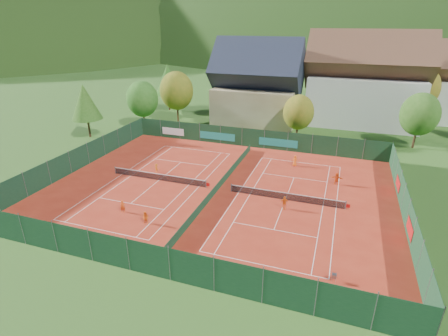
% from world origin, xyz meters
% --- Properties ---
extents(ground, '(600.00, 600.00, 0.00)m').
position_xyz_m(ground, '(0.00, 0.00, -0.02)').
color(ground, '#28531A').
rests_on(ground, ground).
extents(clay_pad, '(40.00, 32.00, 0.01)m').
position_xyz_m(clay_pad, '(0.00, 0.00, 0.01)').
color(clay_pad, '#A02817').
rests_on(clay_pad, ground).
extents(court_markings_left, '(11.03, 23.83, 0.00)m').
position_xyz_m(court_markings_left, '(-8.00, 0.00, 0.01)').
color(court_markings_left, white).
rests_on(court_markings_left, ground).
extents(court_markings_right, '(11.03, 23.83, 0.00)m').
position_xyz_m(court_markings_right, '(8.00, 0.00, 0.01)').
color(court_markings_right, white).
rests_on(court_markings_right, ground).
extents(tennis_net_left, '(13.30, 0.10, 1.02)m').
position_xyz_m(tennis_net_left, '(-7.85, 0.00, 0.51)').
color(tennis_net_left, '#59595B').
rests_on(tennis_net_left, ground).
extents(tennis_net_right, '(13.30, 0.10, 1.02)m').
position_xyz_m(tennis_net_right, '(8.15, 0.00, 0.51)').
color(tennis_net_right, '#59595B').
rests_on(tennis_net_right, ground).
extents(court_divider, '(0.03, 28.80, 1.00)m').
position_xyz_m(court_divider, '(0.00, 0.00, 0.50)').
color(court_divider, '#153A24').
rests_on(court_divider, ground).
extents(fence_north, '(40.00, 0.10, 3.00)m').
position_xyz_m(fence_north, '(-0.46, 15.99, 1.47)').
color(fence_north, '#13361D').
rests_on(fence_north, ground).
extents(fence_south, '(40.00, 0.04, 3.00)m').
position_xyz_m(fence_south, '(0.00, -16.00, 1.50)').
color(fence_south, '#12321C').
rests_on(fence_south, ground).
extents(fence_west, '(0.04, 32.00, 3.00)m').
position_xyz_m(fence_west, '(-20.00, 0.00, 1.50)').
color(fence_west, '#133520').
rests_on(fence_west, ground).
extents(fence_east, '(0.09, 32.00, 3.00)m').
position_xyz_m(fence_east, '(20.00, 0.05, 1.48)').
color(fence_east, '#14381F').
rests_on(fence_east, ground).
extents(chalet, '(16.20, 12.00, 16.00)m').
position_xyz_m(chalet, '(-3.00, 30.00, 6.62)').
color(chalet, tan).
rests_on(chalet, ground).
extents(hotel_block_a, '(21.60, 11.00, 17.25)m').
position_xyz_m(hotel_block_a, '(16.00, 36.00, 7.38)').
color(hotel_block_a, silver).
rests_on(hotel_block_a, ground).
extents(hotel_block_b, '(17.28, 10.00, 15.50)m').
position_xyz_m(hotel_block_b, '(30.00, 44.00, 6.62)').
color(hotel_block_b, silver).
rests_on(hotel_block_b, ground).
extents(tree_west_front, '(5.72, 5.72, 8.69)m').
position_xyz_m(tree_west_front, '(-22.00, 20.00, 5.39)').
color(tree_west_front, '#462C19').
rests_on(tree_west_front, ground).
extents(tree_west_mid, '(6.44, 6.44, 9.78)m').
position_xyz_m(tree_west_mid, '(-18.00, 26.00, 6.07)').
color(tree_west_mid, '#4A301A').
rests_on(tree_west_mid, ground).
extents(tree_west_back, '(5.60, 5.60, 10.00)m').
position_xyz_m(tree_west_back, '(-24.00, 34.00, 6.74)').
color(tree_west_back, '#402917').
rests_on(tree_west_back, ground).
extents(tree_center, '(5.01, 5.01, 7.60)m').
position_xyz_m(tree_center, '(6.00, 22.00, 4.72)').
color(tree_center, '#402B16').
rests_on(tree_center, ground).
extents(tree_east_front, '(5.72, 5.72, 8.69)m').
position_xyz_m(tree_east_front, '(24.00, 24.00, 5.39)').
color(tree_east_front, '#482F1A').
rests_on(tree_east_front, ground).
extents(tree_west_side, '(5.04, 5.04, 9.00)m').
position_xyz_m(tree_west_side, '(-28.00, 12.00, 6.06)').
color(tree_west_side, '#482C19').
rests_on(tree_west_side, ground).
extents(tree_east_back, '(7.15, 7.15, 10.86)m').
position_xyz_m(tree_east_back, '(26.00, 40.00, 6.74)').
color(tree_east_back, '#4B311A').
rests_on(tree_east_back, ground).
extents(mountain_backdrop, '(820.00, 530.00, 242.00)m').
position_xyz_m(mountain_backdrop, '(28.54, 233.48, -39.64)').
color(mountain_backdrop, black).
rests_on(mountain_backdrop, ground).
extents(ball_hopper, '(0.34, 0.34, 0.80)m').
position_xyz_m(ball_hopper, '(13.82, -12.03, 0.56)').
color(ball_hopper, slate).
rests_on(ball_hopper, ground).
extents(loose_ball_0, '(0.07, 0.07, 0.07)m').
position_xyz_m(loose_ball_0, '(-7.74, -5.75, 0.03)').
color(loose_ball_0, '#CCD833').
rests_on(loose_ball_0, ground).
extents(loose_ball_1, '(0.07, 0.07, 0.07)m').
position_xyz_m(loose_ball_1, '(4.69, -12.71, 0.03)').
color(loose_ball_1, '#CCD833').
rests_on(loose_ball_1, ground).
extents(player_left_near, '(0.60, 0.52, 1.40)m').
position_xyz_m(player_left_near, '(-7.65, -8.28, 0.70)').
color(player_left_near, '#DB4A13').
rests_on(player_left_near, ground).
extents(player_left_mid, '(0.67, 0.53, 1.35)m').
position_xyz_m(player_left_mid, '(-4.21, -9.47, 0.67)').
color(player_left_mid, orange).
rests_on(player_left_mid, ground).
extents(player_left_far, '(0.89, 0.75, 1.20)m').
position_xyz_m(player_left_far, '(-9.51, 2.17, 0.60)').
color(player_left_far, orange).
rests_on(player_left_far, ground).
extents(player_right_near, '(0.96, 0.65, 1.52)m').
position_xyz_m(player_right_near, '(8.19, -2.04, 0.76)').
color(player_right_near, orange).
rests_on(player_right_near, ground).
extents(player_right_far_a, '(0.83, 0.61, 1.54)m').
position_xyz_m(player_right_far_a, '(7.47, 10.39, 0.77)').
color(player_right_far_a, orange).
rests_on(player_right_far_a, ground).
extents(player_right_far_b, '(1.46, 0.48, 1.57)m').
position_xyz_m(player_right_far_b, '(13.18, 6.08, 0.78)').
color(player_right_far_b, '#E24814').
rests_on(player_right_far_b, ground).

